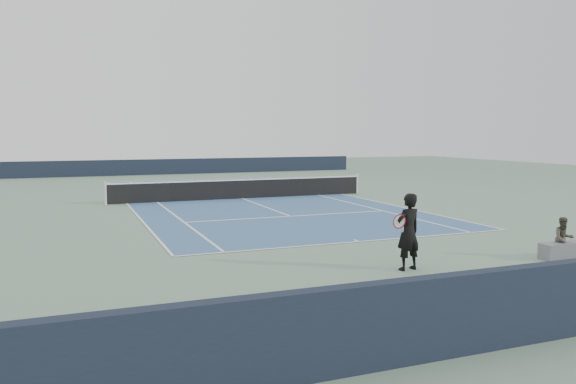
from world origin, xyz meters
name	(u,v)px	position (x,y,z in m)	size (l,w,h in m)	color
ground	(242,199)	(0.00, 0.00, 0.00)	(80.00, 80.00, 0.00)	slate
court_surface	(242,199)	(0.00, 0.00, 0.01)	(10.97, 23.77, 0.01)	#385A85
tennis_net	(242,188)	(0.00, 0.00, 0.50)	(12.90, 0.10, 1.07)	silver
windscreen_far	(176,166)	(0.00, 17.88, 0.60)	(30.00, 0.25, 1.20)	black
tennis_player	(408,232)	(-0.60, -15.30, 0.91)	(0.83, 0.60, 1.82)	black
tennis_ball	(432,275)	(-0.41, -16.01, 0.03)	(0.07, 0.07, 0.07)	yellow
spectator_bench	(563,244)	(3.81, -15.74, 0.37)	(1.35, 0.79, 1.11)	slate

